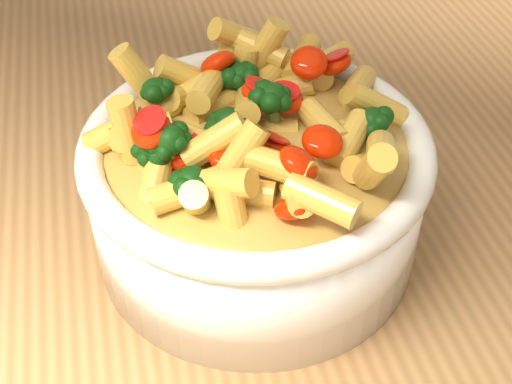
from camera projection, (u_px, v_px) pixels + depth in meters
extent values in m
cube|color=#B17F4C|center=(296.00, 193.00, 0.62)|extent=(1.20, 0.80, 0.04)
cylinder|color=white|center=(256.00, 197.00, 0.52)|extent=(0.24, 0.24, 0.09)
ellipsoid|color=white|center=(256.00, 225.00, 0.54)|extent=(0.22, 0.22, 0.04)
torus|color=white|center=(256.00, 146.00, 0.49)|extent=(0.25, 0.25, 0.02)
ellipsoid|color=gold|center=(256.00, 146.00, 0.49)|extent=(0.21, 0.21, 0.02)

